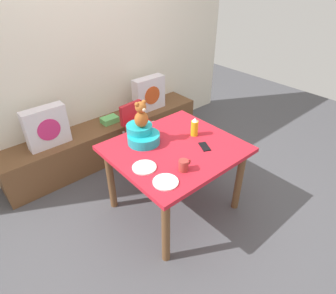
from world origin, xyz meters
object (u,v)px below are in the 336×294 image
at_px(pillow_floral_left, 46,127).
at_px(dining_table, 175,156).
at_px(book_stack, 110,120).
at_px(cell_phone, 205,147).
at_px(highchair, 139,128).
at_px(dinner_plate_near, 144,167).
at_px(coffee_mug, 184,165).
at_px(dinner_plate_far, 166,182).
at_px(pillow_floral_right, 149,94).
at_px(ketchup_bottle, 195,127).
at_px(teddy_bear, 141,115).
at_px(infant_seat_teal, 142,135).

xyz_separation_m(pillow_floral_left, dining_table, (0.72, -1.24, -0.05)).
distance_m(book_stack, cell_phone, 1.46).
height_order(highchair, dinner_plate_near, highchair).
height_order(coffee_mug, dinner_plate_far, coffee_mug).
bearing_deg(pillow_floral_right, dining_table, -117.76).
xyz_separation_m(book_stack, ketchup_bottle, (0.24, -1.22, 0.33)).
bearing_deg(dining_table, coffee_mug, -120.68).
xyz_separation_m(pillow_floral_left, ketchup_bottle, (1.00, -1.20, 0.15)).
bearing_deg(coffee_mug, dinner_plate_near, 134.37).
bearing_deg(pillow_floral_left, dinner_plate_near, -76.29).
bearing_deg(ketchup_bottle, coffee_mug, -143.97).
bearing_deg(book_stack, highchair, -72.57).
relative_size(book_stack, dining_table, 0.18).
height_order(book_stack, cell_phone, cell_phone).
relative_size(ketchup_bottle, dinner_plate_far, 0.92).
height_order(pillow_floral_right, ketchup_bottle, ketchup_bottle).
relative_size(dining_table, coffee_mug, 9.36).
distance_m(pillow_floral_left, coffee_mug, 1.63).
distance_m(pillow_floral_left, dinner_plate_near, 1.34).
distance_m(dining_table, highchair, 0.85).
xyz_separation_m(book_stack, cell_phone, (0.16, -1.43, 0.25)).
distance_m(highchair, dinner_plate_near, 1.08).
relative_size(book_stack, dinner_plate_near, 1.00).
bearing_deg(ketchup_bottle, dining_table, -172.38).
xyz_separation_m(pillow_floral_right, coffee_mug, (-0.83, -1.53, 0.11)).
xyz_separation_m(highchair, coffee_mug, (-0.35, -1.12, 0.27)).
height_order(ketchup_bottle, dinner_plate_near, ketchup_bottle).
xyz_separation_m(teddy_bear, ketchup_bottle, (0.45, -0.23, -0.19)).
xyz_separation_m(pillow_floral_left, dinner_plate_near, (0.32, -1.30, 0.07)).
xyz_separation_m(dining_table, coffee_mug, (-0.17, -0.29, 0.15)).
xyz_separation_m(teddy_bear, coffee_mug, (-0.01, -0.56, -0.23)).
distance_m(pillow_floral_right, infant_seat_teal, 1.28).
relative_size(pillow_floral_left, ketchup_bottle, 2.38).
height_order(highchair, cell_phone, highchair).
bearing_deg(dinner_plate_near, pillow_floral_right, 51.13).
xyz_separation_m(highchair, cell_phone, (0.02, -1.00, 0.22)).
distance_m(teddy_bear, ketchup_bottle, 0.54).
height_order(pillow_floral_right, teddy_bear, teddy_bear).
bearing_deg(dinner_plate_far, cell_phone, 13.71).
relative_size(dining_table, teddy_bear, 4.49).
xyz_separation_m(book_stack, dining_table, (-0.04, -1.26, 0.14)).
distance_m(pillow_floral_left, dinner_plate_far, 1.59).
height_order(teddy_bear, ketchup_bottle, teddy_bear).
bearing_deg(dinner_plate_near, infant_seat_teal, 55.33).
bearing_deg(highchair, ketchup_bottle, -82.71).
bearing_deg(dinner_plate_far, ketchup_bottle, 28.00).
height_order(infant_seat_teal, coffee_mug, infant_seat_teal).
distance_m(coffee_mug, dinner_plate_near, 0.32).
bearing_deg(book_stack, dining_table, -91.96).
distance_m(coffee_mug, cell_phone, 0.40).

